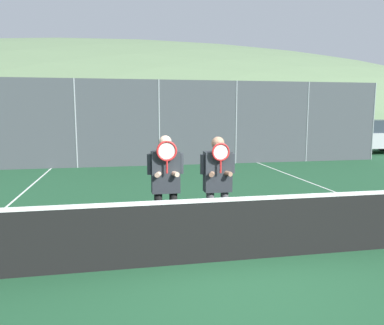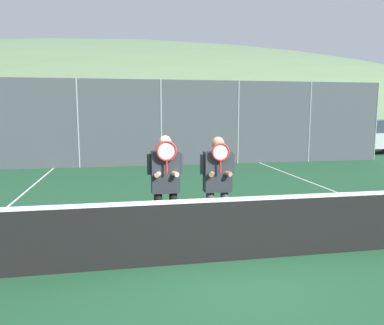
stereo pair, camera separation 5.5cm
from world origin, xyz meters
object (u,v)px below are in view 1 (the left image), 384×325
Objects in this scene: player_center_left at (218,180)px; car_far_left at (47,138)px; car_center at (267,137)px; car_left_of_center at (160,139)px; car_right_of_center at (368,136)px; player_leftmost at (166,181)px.

car_far_left is at bearing 112.36° from player_center_left.
car_far_left is (-4.60, 11.19, -0.06)m from player_center_left.
player_center_left is 0.36× the size of car_center.
car_center is (5.03, -0.03, 0.02)m from car_left_of_center.
car_far_left reaches higher than car_right_of_center.
player_leftmost is 0.40× the size of car_far_left.
player_leftmost is 1.02× the size of player_center_left.
car_left_of_center reaches higher than car_right_of_center.
player_leftmost is at bearing -119.43° from car_center.
car_far_left is at bearing 178.70° from car_right_of_center.
player_center_left is 12.00m from car_center.
player_center_left is at bearing -1.59° from player_leftmost.
player_leftmost is 15.77m from car_right_of_center.
car_center is (9.84, -0.40, -0.06)m from car_far_left.
player_center_left is at bearing -91.13° from car_left_of_center.
car_far_left is at bearing 108.63° from player_leftmost.
car_center is at bearing 60.57° from player_leftmost.
car_left_of_center is at bearing 179.67° from car_center.
player_leftmost is 0.37× the size of car_center.
player_leftmost is 10.85m from car_left_of_center.
car_far_left is at bearing 177.69° from car_center.
car_right_of_center is (10.63, 10.85, -0.15)m from player_center_left.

